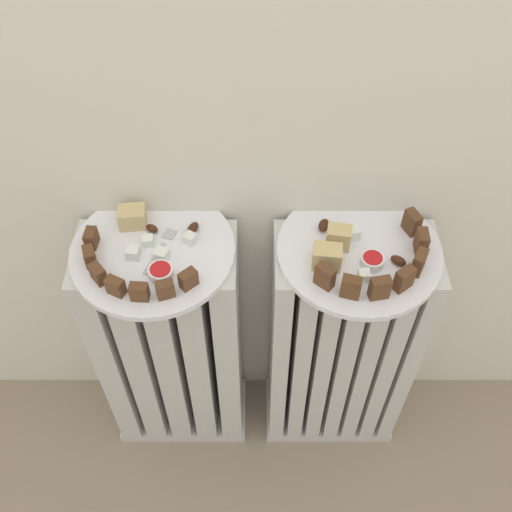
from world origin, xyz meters
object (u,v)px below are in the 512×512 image
(radiator_right, at_px, (339,349))
(fork, at_px, (161,247))
(jam_bowl_right, at_px, (372,261))
(radiator_left, at_px, (173,348))
(plate_left, at_px, (153,251))
(plate_right, at_px, (359,251))
(jam_bowl_left, at_px, (161,272))

(radiator_right, height_order, fork, fork)
(jam_bowl_right, bearing_deg, radiator_left, 174.65)
(radiator_right, height_order, plate_left, plate_left)
(radiator_right, bearing_deg, plate_right, 0.00)
(radiator_right, relative_size, fork, 6.10)
(jam_bowl_left, height_order, jam_bowl_right, same)
(plate_left, bearing_deg, plate_right, 0.00)
(plate_left, xyz_separation_m, jam_bowl_left, (0.02, -0.06, 0.02))
(jam_bowl_left, distance_m, jam_bowl_right, 0.35)
(fork, bearing_deg, jam_bowl_right, -5.74)
(jam_bowl_left, height_order, fork, jam_bowl_left)
(jam_bowl_right, bearing_deg, plate_right, 114.77)
(radiator_right, relative_size, plate_left, 2.22)
(plate_left, height_order, plate_right, same)
(radiator_left, distance_m, plate_right, 0.48)
(fork, bearing_deg, plate_right, -0.18)
(plate_left, height_order, fork, fork)
(jam_bowl_right, bearing_deg, fork, 174.26)
(plate_left, bearing_deg, jam_bowl_right, -5.35)
(jam_bowl_left, xyz_separation_m, jam_bowl_right, (0.35, 0.02, -0.00))
(radiator_left, xyz_separation_m, plate_right, (0.36, 0.00, 0.33))
(plate_right, relative_size, jam_bowl_left, 6.75)
(plate_right, relative_size, jam_bowl_right, 7.17)
(radiator_left, bearing_deg, plate_right, 0.00)
(radiator_left, height_order, radiator_right, same)
(radiator_right, relative_size, jam_bowl_left, 14.97)
(radiator_left, distance_m, radiator_right, 0.36)
(plate_left, bearing_deg, jam_bowl_left, -70.17)
(plate_right, relative_size, fork, 2.75)
(plate_right, xyz_separation_m, fork, (-0.34, 0.00, 0.01))
(plate_right, bearing_deg, jam_bowl_right, -65.23)
(radiator_left, xyz_separation_m, fork, (0.01, 0.00, 0.33))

